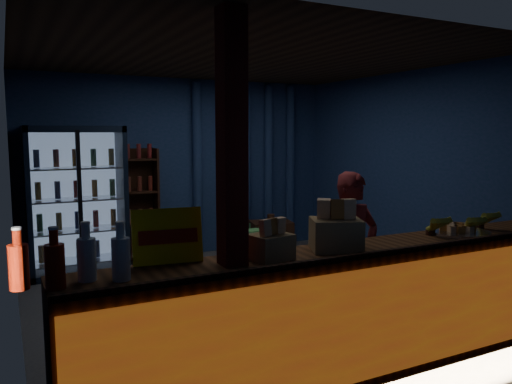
# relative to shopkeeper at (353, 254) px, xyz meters

# --- Properties ---
(ground) EXTENTS (4.60, 4.60, 0.00)m
(ground) POSITION_rel_shopkeeper_xyz_m (-0.39, 1.33, -0.74)
(ground) COLOR #515154
(ground) RESTS_ON ground
(room_walls) EXTENTS (4.60, 4.60, 4.60)m
(room_walls) POSITION_rel_shopkeeper_xyz_m (-0.39, 1.33, 0.83)
(room_walls) COLOR navy
(room_walls) RESTS_ON ground
(counter) EXTENTS (4.40, 0.57, 0.99)m
(counter) POSITION_rel_shopkeeper_xyz_m (-0.39, -0.58, -0.26)
(counter) COLOR brown
(counter) RESTS_ON ground
(support_post) EXTENTS (0.16, 0.16, 2.60)m
(support_post) POSITION_rel_shopkeeper_xyz_m (-1.44, -0.57, 0.56)
(support_post) COLOR maroon
(support_post) RESTS_ON ground
(beverage_cooler) EXTENTS (1.20, 0.62, 1.90)m
(beverage_cooler) POSITION_rel_shopkeeper_xyz_m (-1.94, 3.25, 0.20)
(beverage_cooler) COLOR black
(beverage_cooler) RESTS_ON ground
(bottle_shelf) EXTENTS (0.50, 0.28, 1.60)m
(bottle_shelf) POSITION_rel_shopkeeper_xyz_m (-1.09, 3.39, 0.06)
(bottle_shelf) COLOR #3E1E13
(bottle_shelf) RESTS_ON ground
(curtain_folds) EXTENTS (1.74, 0.14, 2.50)m
(curtain_folds) POSITION_rel_shopkeeper_xyz_m (0.61, 3.47, 0.56)
(curtain_folds) COLOR navy
(curtain_folds) RESTS_ON room_walls
(framed_picture) EXTENTS (0.36, 0.04, 0.28)m
(framed_picture) POSITION_rel_shopkeeper_xyz_m (0.46, 3.43, 1.01)
(framed_picture) COLOR gold
(framed_picture) RESTS_ON room_walls
(shopkeeper) EXTENTS (0.56, 0.38, 1.47)m
(shopkeeper) POSITION_rel_shopkeeper_xyz_m (0.00, 0.00, 0.00)
(shopkeeper) COLOR maroon
(shopkeeper) RESTS_ON ground
(green_chair) EXTENTS (0.58, 0.59, 0.52)m
(green_chair) POSITION_rel_shopkeeper_xyz_m (0.18, 2.67, -0.47)
(green_chair) COLOR #62C060
(green_chair) RESTS_ON ground
(side_table) EXTENTS (0.67, 0.55, 0.64)m
(side_table) POSITION_rel_shopkeeper_xyz_m (0.68, 2.78, -0.47)
(side_table) COLOR #3E1E13
(side_table) RESTS_ON ground
(yellow_sign) EXTENTS (0.47, 0.15, 0.37)m
(yellow_sign) POSITION_rel_shopkeeper_xyz_m (-1.81, -0.35, 0.40)
(yellow_sign) COLOR #FFEF0D
(yellow_sign) RESTS_ON counter
(soda_bottles) EXTENTS (0.65, 0.19, 0.35)m
(soda_bottles) POSITION_rel_shopkeeper_xyz_m (-2.44, -0.56, 0.35)
(soda_bottles) COLOR #A8200B
(soda_bottles) RESTS_ON counter
(snack_box_left) EXTENTS (0.45, 0.41, 0.38)m
(snack_box_left) POSITION_rel_shopkeeper_xyz_m (-0.58, -0.54, 0.35)
(snack_box_left) COLOR #AA8252
(snack_box_left) RESTS_ON counter
(snack_box_centre) EXTENTS (0.31, 0.27, 0.29)m
(snack_box_centre) POSITION_rel_shopkeeper_xyz_m (-1.15, -0.57, 0.32)
(snack_box_centre) COLOR #AA8252
(snack_box_centre) RESTS_ON counter
(pastry_tray) EXTENTS (0.51, 0.51, 0.08)m
(pastry_tray) POSITION_rel_shopkeeper_xyz_m (0.71, -0.54, 0.24)
(pastry_tray) COLOR silver
(pastry_tray) RESTS_ON counter
(banana_bunches) EXTENTS (0.88, 0.33, 0.19)m
(banana_bunches) POSITION_rel_shopkeeper_xyz_m (0.76, -0.54, 0.31)
(banana_bunches) COLOR gold
(banana_bunches) RESTS_ON counter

